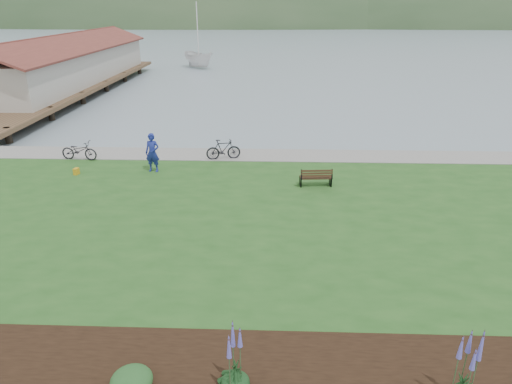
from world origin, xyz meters
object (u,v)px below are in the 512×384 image
(person, at_px, (152,149))
(sailboat, at_px, (199,68))
(park_bench, at_px, (316,177))
(bicycle_a, at_px, (79,151))

(person, bearing_deg, sailboat, 103.86)
(park_bench, bearing_deg, sailboat, 100.86)
(person, bearing_deg, bicycle_a, 167.95)
(park_bench, distance_m, sailboat, 44.65)
(person, bearing_deg, park_bench, -4.05)
(bicycle_a, height_order, sailboat, sailboat)
(park_bench, height_order, bicycle_a, bicycle_a)
(person, distance_m, bicycle_a, 4.69)
(park_bench, height_order, person, person)
(person, relative_size, sailboat, 0.09)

